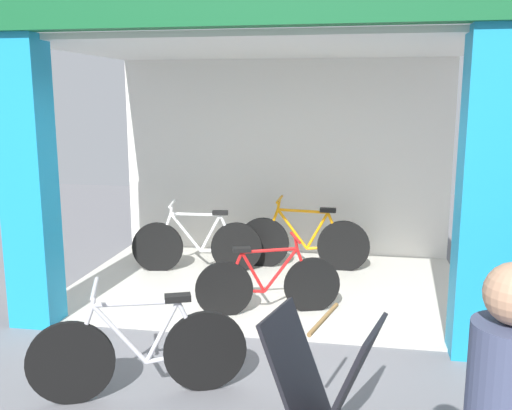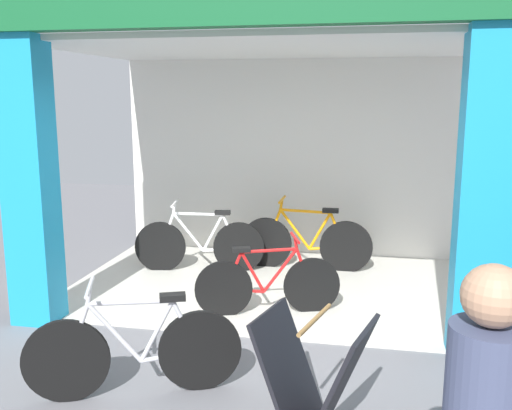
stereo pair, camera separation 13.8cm
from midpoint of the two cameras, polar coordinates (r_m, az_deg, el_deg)
The scene contains 7 objects.
ground_plane at distance 5.62m, azimuth -2.11°, elevation -13.10°, with size 17.38×17.38×0.00m, color slate.
shop_facade at distance 6.60m, azimuth 0.45°, elevation 7.94°, with size 4.89×3.42×3.70m.
bicycle_inside_0 at distance 7.49m, azimuth -6.43°, elevation -3.96°, with size 1.68×0.46×0.93m.
bicycle_inside_1 at distance 7.57m, azimuth 4.26°, elevation -3.69°, with size 1.75×0.48×0.96m.
bicycle_inside_2 at distance 6.03m, azimuth 0.56°, elevation -7.94°, with size 1.48×0.55×0.85m.
bicycle_parked_0 at distance 4.57m, azimuth -12.43°, elevation -14.22°, with size 1.56×0.65×0.91m.
sandwich_board_sign at distance 3.94m, azimuth 5.62°, elevation -17.08°, with size 0.84×0.73×0.89m.
Camera 1 is at (1.00, -5.04, 2.28)m, focal length 39.87 mm.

